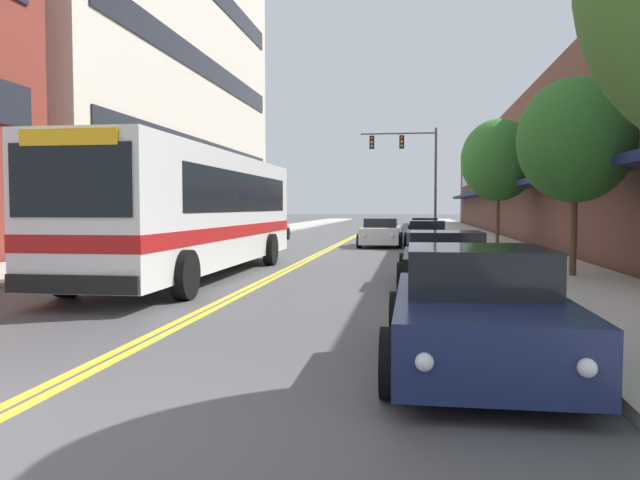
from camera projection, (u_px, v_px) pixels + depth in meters
The scene contains 17 objects.
ground_plane at pixel (358, 235), 41.67m from camera, with size 240.00×240.00×0.00m, color #4C4C4F.
sidewalk_left at pixel (252, 233), 42.73m from camera, with size 3.48×106.00×0.13m.
sidewalk_right at pixel (468, 234), 40.60m from camera, with size 3.48×106.00×0.13m.
centre_line at pixel (358, 235), 41.67m from camera, with size 0.34×106.00×0.01m.
storefront_row_right at pixel (565, 175), 39.53m from camera, with size 9.10×68.00×7.72m.
city_bus at pixel (197, 208), 16.65m from camera, with size 2.82×12.30×3.21m.
car_beige_parked_left_mid at pixel (265, 229), 34.42m from camera, with size 2.15×4.49×1.35m.
car_red_parked_left_far at pixel (229, 235), 27.20m from camera, with size 1.99×4.74×1.33m.
car_navy_parked_right_foreground at pixel (478, 312), 7.12m from camera, with size 2.09×4.25×1.38m.
car_silver_parked_right_mid at pixel (424, 227), 41.24m from camera, with size 2.16×4.85×1.14m.
car_black_parked_right_far at pixel (446, 261), 14.49m from camera, with size 2.19×4.27×1.27m.
car_slate_blue_parked_right_end at pixel (427, 235), 29.24m from camera, with size 2.12×4.26×1.21m.
car_white_moving_lead at pixel (381, 233), 29.29m from camera, with size 2.01×4.42×1.32m.
traffic_signal_mast at pixel (411, 159), 43.74m from camera, with size 5.34×0.38×7.38m.
street_tree_right_mid at pixel (575, 140), 15.40m from camera, with size 2.82×2.82×4.92m.
street_tree_right_far at pixel (499, 160), 28.83m from camera, with size 3.45×3.45×5.79m.
fire_hydrant at pixel (544, 279), 11.06m from camera, with size 0.31×0.23×0.85m.
Camera 1 is at (3.63, -4.55, 1.84)m, focal length 35.00 mm.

